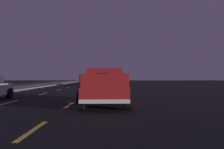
# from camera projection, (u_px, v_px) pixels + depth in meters

# --- Properties ---
(ground) EXTENTS (144.00, 144.00, 0.00)m
(ground) POSITION_uv_depth(u_px,v_px,m) (79.00, 89.00, 28.83)
(ground) COLOR black
(sidewalk_shoulder) EXTENTS (108.00, 4.00, 0.12)m
(sidewalk_shoulder) POSITION_uv_depth(u_px,v_px,m) (17.00, 88.00, 28.76)
(sidewalk_shoulder) COLOR gray
(sidewalk_shoulder) RESTS_ON ground
(lane_markings) EXTENTS (108.00, 7.04, 0.01)m
(lane_markings) POSITION_uv_depth(u_px,v_px,m) (59.00, 87.00, 31.91)
(lane_markings) COLOR yellow
(lane_markings) RESTS_ON ground
(pickup_truck) EXTENTS (5.47, 2.37, 1.87)m
(pickup_truck) POSITION_uv_depth(u_px,v_px,m) (104.00, 85.00, 11.98)
(pickup_truck) COLOR maroon
(pickup_truck) RESTS_ON ground
(sedan_red) EXTENTS (4.42, 2.05, 1.54)m
(sedan_red) POSITION_uv_depth(u_px,v_px,m) (107.00, 81.00, 38.19)
(sedan_red) COLOR maroon
(sedan_red) RESTS_ON ground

